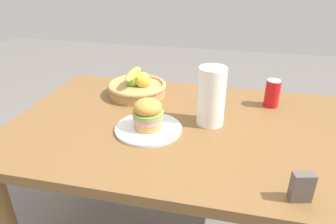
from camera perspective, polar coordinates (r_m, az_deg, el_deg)
The scene contains 7 objects.
dining_table at distance 1.31m, azimuth 2.16°, elevation -6.07°, with size 1.40×0.90×0.75m.
plate at distance 1.21m, azimuth -3.70°, elevation -3.13°, with size 0.26×0.26×0.01m, color white.
sandwich at distance 1.17m, azimuth -3.79°, elevation -0.32°, with size 0.12×0.12×0.12m.
soda_can at distance 1.46m, azimuth 19.02°, elevation 3.34°, with size 0.07×0.07×0.13m.
fruit_basket at distance 1.51m, azimuth -5.81°, elevation 4.73°, with size 0.29×0.29×0.14m.
paper_towel_roll at distance 1.22m, azimuth 8.16°, elevation 2.90°, with size 0.11×0.11×0.24m, color white.
napkin_holder at distance 0.94m, azimuth 23.85°, elevation -12.80°, with size 0.06×0.03×0.09m, color #594C47.
Camera 1 is at (0.20, -1.08, 1.36)m, focal length 32.39 mm.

